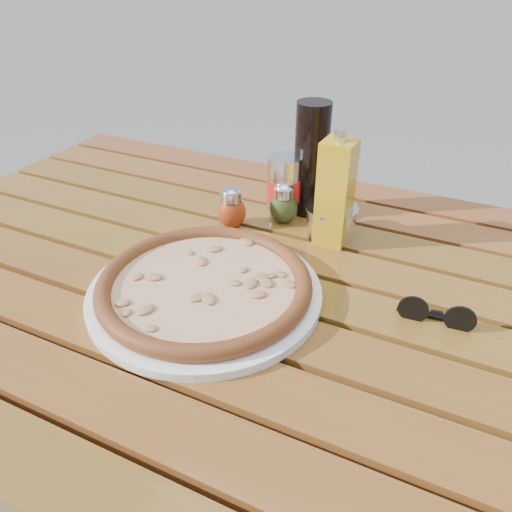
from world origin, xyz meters
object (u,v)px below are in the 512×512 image
at_px(dark_bottle, 311,160).
at_px(table, 251,313).
at_px(pizza, 205,284).
at_px(oregano_shaker, 284,204).
at_px(soda_can, 284,187).
at_px(sunglasses, 436,315).
at_px(plate, 205,292).
at_px(pepper_shaker, 232,208).
at_px(olive_oil_cruet, 335,193).
at_px(parmesan_tin, 331,221).

bearing_deg(dark_bottle, table, -90.19).
height_order(pizza, oregano_shaker, oregano_shaker).
xyz_separation_m(soda_can, sunglasses, (0.33, -0.22, -0.04)).
distance_m(dark_bottle, soda_can, 0.07).
bearing_deg(plate, pepper_shaker, 107.36).
xyz_separation_m(olive_oil_cruet, sunglasses, (0.21, -0.16, -0.08)).
bearing_deg(pepper_shaker, parmesan_tin, 14.84).
bearing_deg(sunglasses, pepper_shaker, 157.33).
relative_size(olive_oil_cruet, parmesan_tin, 1.91).
distance_m(pepper_shaker, parmesan_tin, 0.19).
bearing_deg(pepper_shaker, dark_bottle, 48.24).
xyz_separation_m(soda_can, olive_oil_cruet, (0.12, -0.06, 0.04)).
bearing_deg(dark_bottle, oregano_shaker, -114.36).
height_order(parmesan_tin, sunglasses, parmesan_tin).
bearing_deg(olive_oil_cruet, pizza, -116.75).
relative_size(olive_oil_cruet, sunglasses, 1.91).
distance_m(table, oregano_shaker, 0.23).
bearing_deg(pizza, table, 61.31).
bearing_deg(soda_can, pepper_shaker, -127.71).
distance_m(pizza, soda_can, 0.31).
height_order(plate, soda_can, soda_can).
relative_size(oregano_shaker, dark_bottle, 0.37).
height_order(table, dark_bottle, dark_bottle).
height_order(table, sunglasses, sunglasses).
xyz_separation_m(table, parmesan_tin, (0.07, 0.19, 0.11)).
bearing_deg(olive_oil_cruet, plate, -116.75).
relative_size(oregano_shaker, sunglasses, 0.75).
height_order(pizza, pepper_shaker, pepper_shaker).
bearing_deg(oregano_shaker, parmesan_tin, -6.84).
height_order(plate, sunglasses, sunglasses).
relative_size(dark_bottle, olive_oil_cruet, 1.05).
relative_size(pizza, soda_can, 3.17).
bearing_deg(dark_bottle, olive_oil_cruet, -49.73).
xyz_separation_m(olive_oil_cruet, parmesan_tin, (-0.01, 0.02, -0.07)).
relative_size(parmesan_tin, sunglasses, 1.00).
height_order(pepper_shaker, soda_can, soda_can).
height_order(oregano_shaker, dark_bottle, dark_bottle).
bearing_deg(pizza, dark_bottle, 82.87).
distance_m(pizza, olive_oil_cruet, 0.28).
distance_m(plate, dark_bottle, 0.36).
xyz_separation_m(table, sunglasses, (0.29, 0.01, 0.09)).
height_order(dark_bottle, sunglasses, dark_bottle).
xyz_separation_m(plate, pepper_shaker, (-0.07, 0.22, 0.03)).
height_order(plate, dark_bottle, dark_bottle).
distance_m(pizza, oregano_shaker, 0.28).
relative_size(table, soda_can, 11.67).
height_order(pizza, olive_oil_cruet, olive_oil_cruet).
bearing_deg(olive_oil_cruet, table, -115.86).
bearing_deg(dark_bottle, plate, -97.13).
distance_m(table, soda_can, 0.27).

